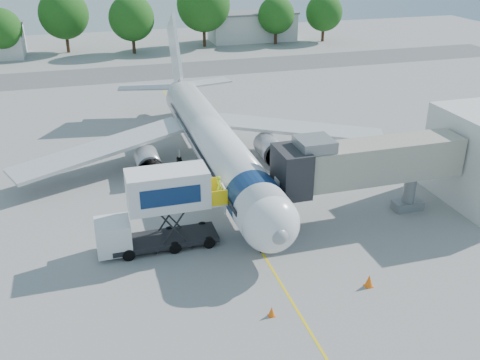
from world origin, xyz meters
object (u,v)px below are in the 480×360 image
object	(u,v)px
aircraft	(212,140)
jet_bridge	(359,164)
catering_hiloader	(159,211)
ground_tug	(354,295)

from	to	relation	value
aircraft	jet_bridge	size ratio (longest dim) A/B	2.71
aircraft	catering_hiloader	bearing A→B (deg)	-119.42
jet_bridge	catering_hiloader	bearing A→B (deg)	-179.99
jet_bridge	catering_hiloader	world-z (taller)	jet_bridge
aircraft	jet_bridge	xyz separation A→B (m)	(7.99, -11.12, 1.39)
jet_bridge	ground_tug	size ratio (longest dim) A/B	3.40
jet_bridge	ground_tug	world-z (taller)	jet_bridge
jet_bridge	catering_hiloader	xyz separation A→B (m)	(-14.27, -0.00, -1.59)
aircraft	jet_bridge	world-z (taller)	aircraft
ground_tug	jet_bridge	bearing A→B (deg)	82.99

